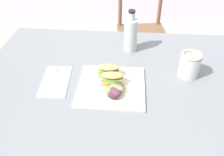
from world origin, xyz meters
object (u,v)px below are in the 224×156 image
object	(u,v)px
sandwich_half_back	(109,70)
dining_table	(115,106)
sandwich_half_front	(112,78)
bottle_cold_brew	(131,36)
mason_jar_iced_tea	(189,66)
fork_on_napkin	(56,78)
plate_lunch	(111,86)
chair_wooden_far	(142,32)

from	to	relation	value
sandwich_half_back	dining_table	bearing A→B (deg)	-64.82
sandwich_half_front	sandwich_half_back	bearing A→B (deg)	110.35
bottle_cold_brew	mason_jar_iced_tea	size ratio (longest dim) A/B	1.94
sandwich_half_front	fork_on_napkin	bearing A→B (deg)	175.16
sandwich_half_front	sandwich_half_back	xyz separation A→B (m)	(-0.02, 0.06, 0.00)
fork_on_napkin	mason_jar_iced_tea	size ratio (longest dim) A/B	1.65
fork_on_napkin	bottle_cold_brew	world-z (taller)	bottle_cold_brew
plate_lunch	sandwich_half_back	xyz separation A→B (m)	(-0.02, 0.07, 0.03)
sandwich_half_back	mason_jar_iced_tea	distance (m)	0.36
fork_on_napkin	bottle_cold_brew	bearing A→B (deg)	40.86
plate_lunch	sandwich_half_back	distance (m)	0.08
dining_table	sandwich_half_back	size ratio (longest dim) A/B	12.95
sandwich_half_back	bottle_cold_brew	bearing A→B (deg)	69.72
dining_table	sandwich_half_front	world-z (taller)	sandwich_half_front
chair_wooden_far	fork_on_napkin	xyz separation A→B (m)	(-0.42, -1.07, 0.30)
sandwich_half_front	sandwich_half_back	world-z (taller)	same
sandwich_half_back	mason_jar_iced_tea	xyz separation A→B (m)	(0.36, 0.05, 0.01)
sandwich_half_front	mason_jar_iced_tea	world-z (taller)	mason_jar_iced_tea
dining_table	mason_jar_iced_tea	bearing A→B (deg)	19.70
fork_on_napkin	plate_lunch	bearing A→B (deg)	-8.42
chair_wooden_far	bottle_cold_brew	size ratio (longest dim) A/B	3.98
sandwich_half_back	bottle_cold_brew	xyz separation A→B (m)	(0.09, 0.24, 0.04)
plate_lunch	dining_table	bearing A→B (deg)	4.37
dining_table	chair_wooden_far	world-z (taller)	chair_wooden_far
plate_lunch	fork_on_napkin	distance (m)	0.25
chair_wooden_far	sandwich_half_back	distance (m)	1.10
chair_wooden_far	sandwich_half_front	size ratio (longest dim) A/B	9.01
fork_on_napkin	dining_table	bearing A→B (deg)	-7.70
sandwich_half_front	bottle_cold_brew	distance (m)	0.31
dining_table	plate_lunch	bearing A→B (deg)	-175.63
fork_on_napkin	sandwich_half_back	bearing A→B (deg)	8.44
mason_jar_iced_tea	bottle_cold_brew	bearing A→B (deg)	143.30
sandwich_half_front	bottle_cold_brew	xyz separation A→B (m)	(0.07, 0.30, 0.04)
sandwich_half_back	mason_jar_iced_tea	bearing A→B (deg)	7.30
dining_table	chair_wooden_far	distance (m)	1.13
chair_wooden_far	fork_on_napkin	size ratio (longest dim) A/B	4.68
sandwich_half_back	chair_wooden_far	bearing A→B (deg)	79.75
bottle_cold_brew	mason_jar_iced_tea	bearing A→B (deg)	-36.70
dining_table	bottle_cold_brew	xyz separation A→B (m)	(0.06, 0.32, 0.19)
chair_wooden_far	sandwich_half_front	world-z (taller)	chair_wooden_far
dining_table	sandwich_half_front	bearing A→B (deg)	130.52
bottle_cold_brew	mason_jar_iced_tea	xyz separation A→B (m)	(0.27, -0.20, -0.03)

